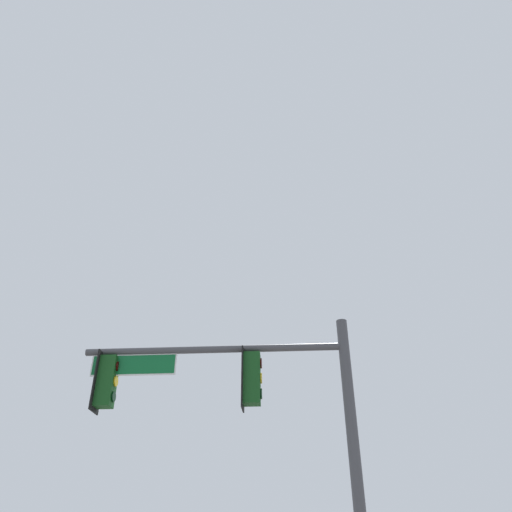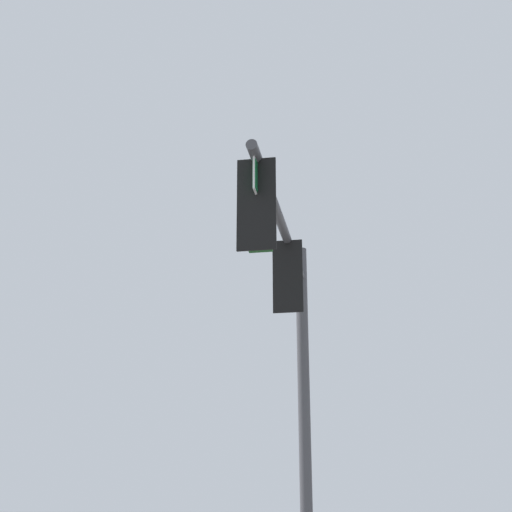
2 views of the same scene
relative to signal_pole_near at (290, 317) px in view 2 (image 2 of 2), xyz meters
The scene contains 1 object.
signal_pole_near is the anchor object (origin of this frame).
Camera 2 is at (8.36, -3.77, 1.46)m, focal length 50.00 mm.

